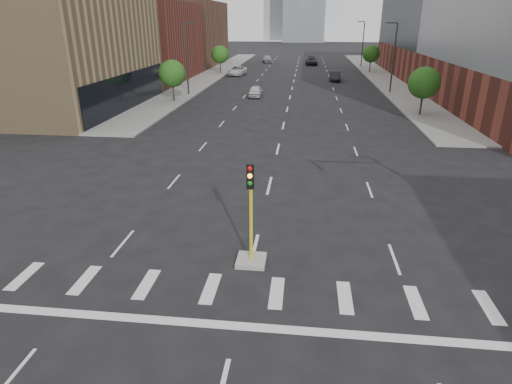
% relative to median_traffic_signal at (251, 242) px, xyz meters
% --- Properties ---
extents(sidewalk_left_far, '(5.00, 92.00, 0.15)m').
position_rel_median_traffic_signal_xyz_m(sidewalk_left_far, '(-15.00, 65.03, -0.90)').
color(sidewalk_left_far, gray).
rests_on(sidewalk_left_far, ground).
extents(sidewalk_right_far, '(5.00, 92.00, 0.15)m').
position_rel_median_traffic_signal_xyz_m(sidewalk_right_far, '(15.00, 65.03, -0.90)').
color(sidewalk_right_far, gray).
rests_on(sidewalk_right_far, ground).
extents(building_left_mid, '(20.00, 24.00, 14.00)m').
position_rel_median_traffic_signal_xyz_m(building_left_mid, '(-27.50, 31.03, 6.03)').
color(building_left_mid, '#947A53').
rests_on(building_left_mid, ground).
extents(building_left_far_a, '(20.00, 22.00, 12.00)m').
position_rel_median_traffic_signal_xyz_m(building_left_far_a, '(-27.50, 57.03, 5.03)').
color(building_left_far_a, brown).
rests_on(building_left_far_a, ground).
extents(building_left_far_b, '(20.00, 24.00, 13.00)m').
position_rel_median_traffic_signal_xyz_m(building_left_far_b, '(-27.50, 83.03, 5.53)').
color(building_left_far_b, brown).
rests_on(building_left_far_b, ground).
extents(median_traffic_signal, '(1.20, 1.20, 4.40)m').
position_rel_median_traffic_signal_xyz_m(median_traffic_signal, '(0.00, 0.00, 0.00)').
color(median_traffic_signal, '#999993').
rests_on(median_traffic_signal, ground).
extents(streetlight_right_a, '(1.60, 0.22, 9.07)m').
position_rel_median_traffic_signal_xyz_m(streetlight_right_a, '(13.41, 46.03, 4.04)').
color(streetlight_right_a, '#2D2D30').
rests_on(streetlight_right_a, ground).
extents(streetlight_right_b, '(1.60, 0.22, 9.07)m').
position_rel_median_traffic_signal_xyz_m(streetlight_right_b, '(13.41, 81.03, 4.04)').
color(streetlight_right_b, '#2D2D30').
rests_on(streetlight_right_b, ground).
extents(streetlight_left, '(1.60, 0.22, 9.07)m').
position_rel_median_traffic_signal_xyz_m(streetlight_left, '(-13.41, 41.03, 4.04)').
color(streetlight_left, '#2D2D30').
rests_on(streetlight_left, ground).
extents(tree_left_near, '(3.20, 3.20, 4.85)m').
position_rel_median_traffic_signal_xyz_m(tree_left_near, '(-14.00, 36.03, 2.42)').
color(tree_left_near, '#382619').
rests_on(tree_left_near, ground).
extents(tree_left_far, '(3.20, 3.20, 4.85)m').
position_rel_median_traffic_signal_xyz_m(tree_left_far, '(-14.00, 66.03, 2.42)').
color(tree_left_far, '#382619').
rests_on(tree_left_far, ground).
extents(tree_right_near, '(3.20, 3.20, 4.85)m').
position_rel_median_traffic_signal_xyz_m(tree_right_near, '(14.00, 31.03, 2.42)').
color(tree_right_near, '#382619').
rests_on(tree_right_near, ground).
extents(tree_right_far, '(3.20, 3.20, 4.85)m').
position_rel_median_traffic_signal_xyz_m(tree_right_far, '(14.00, 71.03, 2.42)').
color(tree_right_far, '#382619').
rests_on(tree_right_far, ground).
extents(car_near_left, '(1.69, 4.10, 1.39)m').
position_rel_median_traffic_signal_xyz_m(car_near_left, '(-4.53, 40.98, -0.28)').
color(car_near_left, silver).
rests_on(car_near_left, ground).
extents(car_mid_right, '(1.67, 4.70, 1.54)m').
position_rel_median_traffic_signal_xyz_m(car_mid_right, '(6.67, 57.85, -0.20)').
color(car_mid_right, black).
rests_on(car_mid_right, ground).
extents(car_far_left, '(3.22, 6.04, 1.61)m').
position_rel_median_traffic_signal_xyz_m(car_far_left, '(-10.50, 63.63, -0.17)').
color(car_far_left, silver).
rests_on(car_far_left, ground).
extents(car_deep_right, '(2.78, 6.01, 1.70)m').
position_rel_median_traffic_signal_xyz_m(car_deep_right, '(3.03, 84.02, -0.12)').
color(car_deep_right, black).
rests_on(car_deep_right, ground).
extents(car_distant, '(2.77, 5.20, 1.68)m').
position_rel_median_traffic_signal_xyz_m(car_distant, '(-7.19, 88.54, -0.13)').
color(car_distant, '#9D9CA0').
rests_on(car_distant, ground).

